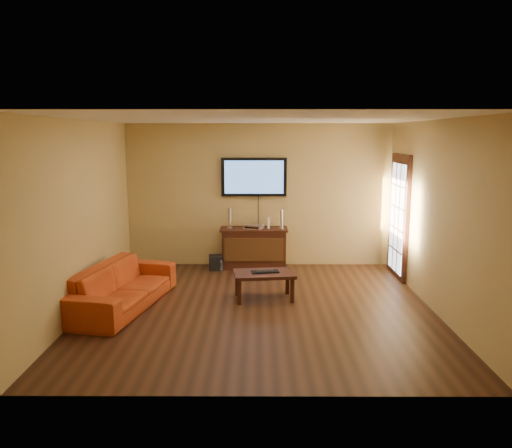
{
  "coord_description": "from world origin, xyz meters",
  "views": [
    {
      "loc": [
        -0.02,
        -6.93,
        2.48
      ],
      "look_at": [
        -0.04,
        0.8,
        1.1
      ],
      "focal_mm": 35.0,
      "sensor_mm": 36.0,
      "label": 1
    }
  ],
  "objects_px": {
    "av_receiver": "(254,227)",
    "bottle": "(221,266)",
    "sofa": "(122,279)",
    "coffee_table": "(264,276)",
    "media_console": "(254,248)",
    "television": "(254,177)",
    "game_console": "(269,223)",
    "speaker_right": "(282,220)",
    "subwoofer": "(216,262)",
    "keyboard": "(265,272)",
    "speaker_left": "(230,219)"
  },
  "relations": [
    {
      "from": "television",
      "to": "sofa",
      "type": "bearing_deg",
      "value": -128.26
    },
    {
      "from": "speaker_left",
      "to": "av_receiver",
      "type": "height_order",
      "value": "speaker_left"
    },
    {
      "from": "television",
      "to": "speaker_left",
      "type": "distance_m",
      "value": 0.91
    },
    {
      "from": "media_console",
      "to": "sofa",
      "type": "xyz_separation_m",
      "value": [
        -1.9,
        -2.21,
        0.04
      ]
    },
    {
      "from": "coffee_table",
      "to": "subwoofer",
      "type": "bearing_deg",
      "value": 116.71
    },
    {
      "from": "speaker_right",
      "to": "subwoofer",
      "type": "bearing_deg",
      "value": -175.82
    },
    {
      "from": "sofa",
      "to": "av_receiver",
      "type": "distance_m",
      "value": 2.91
    },
    {
      "from": "coffee_table",
      "to": "speaker_right",
      "type": "relative_size",
      "value": 2.77
    },
    {
      "from": "subwoofer",
      "to": "television",
      "type": "bearing_deg",
      "value": 15.61
    },
    {
      "from": "speaker_left",
      "to": "subwoofer",
      "type": "relative_size",
      "value": 1.45
    },
    {
      "from": "coffee_table",
      "to": "sofa",
      "type": "bearing_deg",
      "value": -170.08
    },
    {
      "from": "sofa",
      "to": "speaker_left",
      "type": "height_order",
      "value": "speaker_left"
    },
    {
      "from": "sofa",
      "to": "subwoofer",
      "type": "bearing_deg",
      "value": -18.1
    },
    {
      "from": "game_console",
      "to": "speaker_right",
      "type": "bearing_deg",
      "value": -3.72
    },
    {
      "from": "game_console",
      "to": "keyboard",
      "type": "distance_m",
      "value": 1.91
    },
    {
      "from": "coffee_table",
      "to": "speaker_right",
      "type": "xyz_separation_m",
      "value": [
        0.35,
        1.83,
        0.56
      ]
    },
    {
      "from": "television",
      "to": "coffee_table",
      "type": "distance_m",
      "value": 2.46
    },
    {
      "from": "coffee_table",
      "to": "subwoofer",
      "type": "xyz_separation_m",
      "value": [
        -0.88,
        1.74,
        -0.23
      ]
    },
    {
      "from": "coffee_table",
      "to": "bottle",
      "type": "bearing_deg",
      "value": 115.79
    },
    {
      "from": "av_receiver",
      "to": "speaker_right",
      "type": "bearing_deg",
      "value": 25.39
    },
    {
      "from": "keyboard",
      "to": "subwoofer",
      "type": "bearing_deg",
      "value": 117.06
    },
    {
      "from": "av_receiver",
      "to": "sofa",
      "type": "bearing_deg",
      "value": -108.27
    },
    {
      "from": "coffee_table",
      "to": "sofa",
      "type": "height_order",
      "value": "sofa"
    },
    {
      "from": "av_receiver",
      "to": "game_console",
      "type": "bearing_deg",
      "value": 33.33
    },
    {
      "from": "television",
      "to": "game_console",
      "type": "height_order",
      "value": "television"
    },
    {
      "from": "television",
      "to": "speaker_left",
      "type": "bearing_deg",
      "value": -157.78
    },
    {
      "from": "media_console",
      "to": "av_receiver",
      "type": "height_order",
      "value": "av_receiver"
    },
    {
      "from": "bottle",
      "to": "media_console",
      "type": "bearing_deg",
      "value": 22.23
    },
    {
      "from": "keyboard",
      "to": "sofa",
      "type": "bearing_deg",
      "value": -170.14
    },
    {
      "from": "television",
      "to": "subwoofer",
      "type": "height_order",
      "value": "television"
    },
    {
      "from": "speaker_left",
      "to": "av_receiver",
      "type": "distance_m",
      "value": 0.48
    },
    {
      "from": "subwoofer",
      "to": "keyboard",
      "type": "height_order",
      "value": "keyboard"
    },
    {
      "from": "av_receiver",
      "to": "subwoofer",
      "type": "bearing_deg",
      "value": -151.62
    },
    {
      "from": "coffee_table",
      "to": "sofa",
      "type": "relative_size",
      "value": 0.45
    },
    {
      "from": "av_receiver",
      "to": "bottle",
      "type": "bearing_deg",
      "value": -138.22
    },
    {
      "from": "speaker_right",
      "to": "bottle",
      "type": "relative_size",
      "value": 1.71
    },
    {
      "from": "media_console",
      "to": "sofa",
      "type": "distance_m",
      "value": 2.92
    },
    {
      "from": "media_console",
      "to": "av_receiver",
      "type": "distance_m",
      "value": 0.42
    },
    {
      "from": "media_console",
      "to": "keyboard",
      "type": "bearing_deg",
      "value": -84.36
    },
    {
      "from": "game_console",
      "to": "coffee_table",
      "type": "bearing_deg",
      "value": -90.03
    },
    {
      "from": "sofa",
      "to": "coffee_table",
      "type": "bearing_deg",
      "value": -68.59
    },
    {
      "from": "sofa",
      "to": "bottle",
      "type": "height_order",
      "value": "sofa"
    },
    {
      "from": "television",
      "to": "av_receiver",
      "type": "distance_m",
      "value": 0.94
    },
    {
      "from": "media_console",
      "to": "television",
      "type": "xyz_separation_m",
      "value": [
        0.0,
        0.2,
        1.32
      ]
    },
    {
      "from": "television",
      "to": "media_console",
      "type": "bearing_deg",
      "value": -90.0
    },
    {
      "from": "television",
      "to": "av_receiver",
      "type": "bearing_deg",
      "value": -90.07
    },
    {
      "from": "bottle",
      "to": "av_receiver",
      "type": "bearing_deg",
      "value": 18.84
    },
    {
      "from": "television",
      "to": "game_console",
      "type": "bearing_deg",
      "value": -34.27
    },
    {
      "from": "sofa",
      "to": "keyboard",
      "type": "relative_size",
      "value": 4.94
    },
    {
      "from": "sofa",
      "to": "bottle",
      "type": "distance_m",
      "value": 2.38
    }
  ]
}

